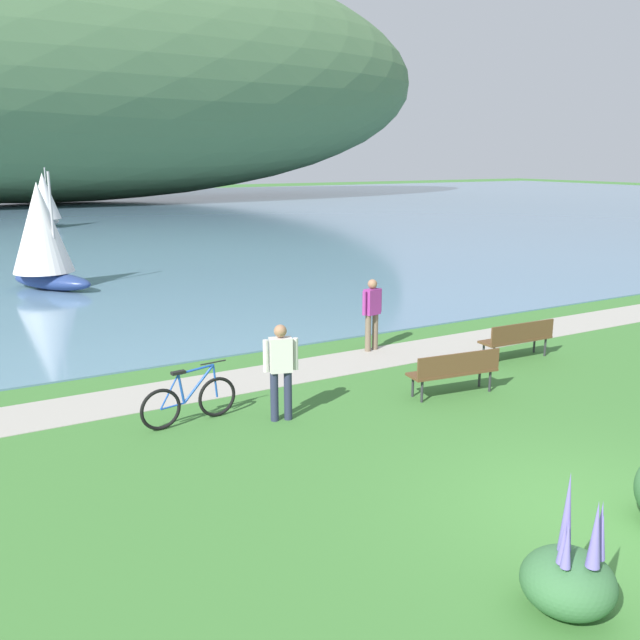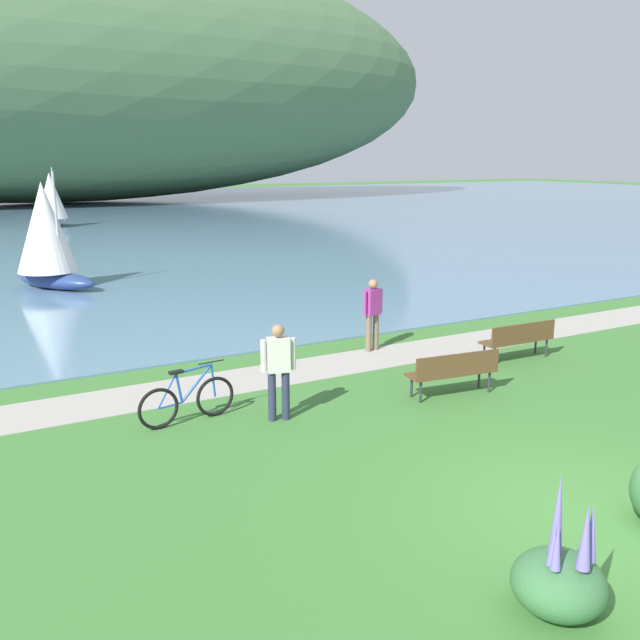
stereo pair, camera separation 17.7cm
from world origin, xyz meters
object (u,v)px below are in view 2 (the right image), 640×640
object	(u,v)px
park_bench_further_along	(519,338)
bicycle_leaning_near_bench	(188,400)
park_bench_near_camera	(454,370)
person_at_shoreline	(373,310)
sailboat_nearest_to_shore	(51,199)
sailboat_toward_hillside	(46,234)
person_on_the_grass	(278,366)

from	to	relation	value
park_bench_further_along	bicycle_leaning_near_bench	world-z (taller)	bicycle_leaning_near_bench
park_bench_near_camera	person_at_shoreline	xyz separation A→B (m)	(0.35, 3.37, 0.46)
park_bench_near_camera	sailboat_nearest_to_shore	bearing A→B (deg)	93.09
park_bench_further_along	sailboat_nearest_to_shore	world-z (taller)	sailboat_nearest_to_shore
park_bench_near_camera	sailboat_nearest_to_shore	xyz separation A→B (m)	(-2.00, 37.10, 1.28)
park_bench_further_along	person_at_shoreline	bearing A→B (deg)	137.83
park_bench_near_camera	park_bench_further_along	bearing A→B (deg)	22.13
sailboat_toward_hillside	park_bench_further_along	bearing A→B (deg)	-60.25
bicycle_leaning_near_bench	person_on_the_grass	size ratio (longest dim) A/B	1.03
bicycle_leaning_near_bench	person_at_shoreline	size ratio (longest dim) A/B	1.03
person_at_shoreline	sailboat_nearest_to_shore	xyz separation A→B (m)	(-2.35, 33.74, 0.83)
park_bench_further_along	sailboat_toward_hillside	size ratio (longest dim) A/B	0.46
park_bench_near_camera	sailboat_toward_hillside	bearing A→B (deg)	108.91
sailboat_nearest_to_shore	bicycle_leaning_near_bench	bearing A→B (deg)	-94.55
person_at_shoreline	person_on_the_grass	xyz separation A→B (m)	(-3.79, -2.86, 0.00)
bicycle_leaning_near_bench	park_bench_near_camera	bearing A→B (deg)	-13.44
person_on_the_grass	park_bench_further_along	bearing A→B (deg)	5.80
park_bench_near_camera	person_at_shoreline	distance (m)	3.42
park_bench_further_along	person_on_the_grass	world-z (taller)	person_on_the_grass
bicycle_leaning_near_bench	person_at_shoreline	distance (m)	5.69
bicycle_leaning_near_bench	sailboat_nearest_to_shore	bearing A→B (deg)	85.45
person_on_the_grass	park_bench_near_camera	bearing A→B (deg)	-8.39
park_bench_further_along	person_at_shoreline	world-z (taller)	person_at_shoreline
person_on_the_grass	sailboat_toward_hillside	xyz separation A→B (m)	(-1.74, 14.60, 0.92)
person_on_the_grass	bicycle_leaning_near_bench	bearing A→B (deg)	155.27
person_on_the_grass	sailboat_toward_hillside	bearing A→B (deg)	96.79
person_at_shoreline	person_on_the_grass	world-z (taller)	same
person_on_the_grass	sailboat_toward_hillside	size ratio (longest dim) A/B	0.43
sailboat_toward_hillside	person_at_shoreline	bearing A→B (deg)	-64.79
park_bench_further_along	bicycle_leaning_near_bench	xyz separation A→B (m)	(-7.67, 0.02, -0.12)
park_bench_near_camera	park_bench_further_along	world-z (taller)	same
person_at_shoreline	sailboat_toward_hillside	xyz separation A→B (m)	(-5.52, 11.74, 0.92)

